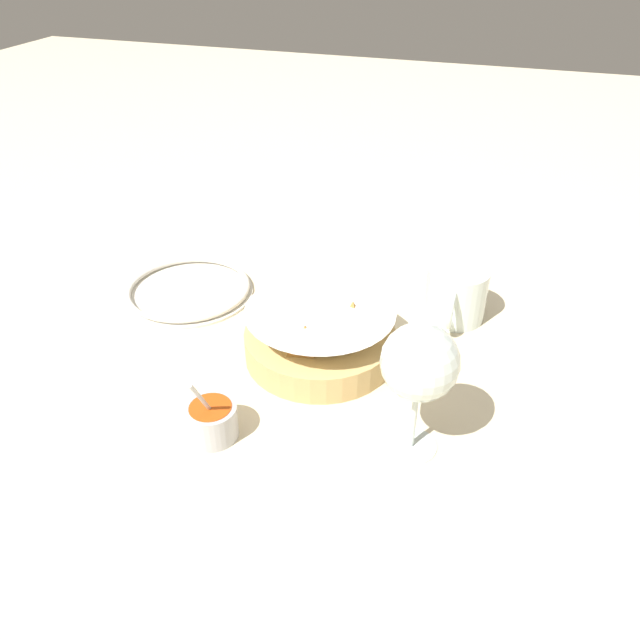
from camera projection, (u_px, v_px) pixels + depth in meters
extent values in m
plane|color=beige|center=(309.00, 348.00, 0.92)|extent=(4.00, 4.00, 0.00)
cylinder|color=tan|center=(320.00, 344.00, 0.90)|extent=(0.22, 0.22, 0.04)
cone|color=white|center=(320.00, 332.00, 0.89)|extent=(0.21, 0.21, 0.08)
cylinder|color=#3D842D|center=(320.00, 342.00, 0.90)|extent=(0.16, 0.16, 0.01)
pyramid|color=#B77A38|center=(305.00, 342.00, 0.84)|extent=(0.07, 0.07, 0.05)
pyramid|color=#B77A38|center=(352.00, 319.00, 0.88)|extent=(0.08, 0.07, 0.06)
pyramid|color=#B77A38|center=(301.00, 312.00, 0.91)|extent=(0.07, 0.08, 0.05)
cylinder|color=#B7B7BC|center=(212.00, 421.00, 0.76)|extent=(0.06, 0.06, 0.04)
cylinder|color=#CC4C14|center=(211.00, 416.00, 0.76)|extent=(0.05, 0.05, 0.03)
cylinder|color=#B7B7BC|center=(205.00, 403.00, 0.73)|extent=(0.05, 0.01, 0.09)
cylinder|color=silver|center=(411.00, 445.00, 0.76)|extent=(0.06, 0.06, 0.00)
cylinder|color=silver|center=(414.00, 417.00, 0.73)|extent=(0.01, 0.01, 0.09)
sphere|color=silver|center=(420.00, 362.00, 0.69)|extent=(0.09, 0.09, 0.09)
sphere|color=#E5B77F|center=(419.00, 370.00, 0.69)|extent=(0.06, 0.06, 0.06)
cylinder|color=silver|center=(456.00, 293.00, 0.97)|extent=(0.09, 0.09, 0.09)
cylinder|color=gold|center=(455.00, 299.00, 0.97)|extent=(0.08, 0.08, 0.06)
torus|color=silver|center=(451.00, 310.00, 0.93)|extent=(0.06, 0.01, 0.06)
cylinder|color=silver|center=(189.00, 291.00, 1.05)|extent=(0.21, 0.21, 0.01)
torus|color=silver|center=(189.00, 288.00, 1.04)|extent=(0.21, 0.21, 0.01)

